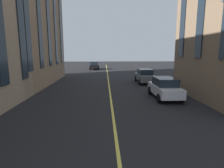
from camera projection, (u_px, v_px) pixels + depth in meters
The scene contains 5 objects.
lane_centre_line at pixel (109, 89), 20.80m from camera, with size 80.00×0.16×0.01m.
car_black_trailing at pixel (94, 65), 43.97m from camera, with size 4.70×2.14×1.88m.
car_white_mid at pixel (165, 88), 16.59m from camera, with size 4.70×2.14×1.88m.
car_grey_far at pixel (145, 76), 24.77m from camera, with size 4.70×2.14×1.88m.
building_left_near at pixel (9, 15), 22.28m from camera, with size 16.33×9.54×17.12m.
Camera 1 is at (-0.38, 0.54, 4.18)m, focal length 29.33 mm.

